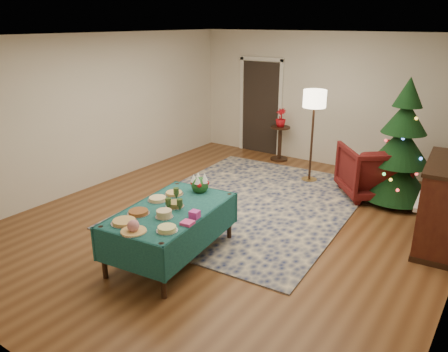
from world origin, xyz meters
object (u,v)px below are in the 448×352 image
Objects in this scene: potted_plant at (281,122)px; piano at (446,206)px; armchair at (372,168)px; floor_lamp at (314,104)px; buffet_table at (171,219)px; side_table at (280,144)px; christmas_tree at (401,148)px; gift_box at (195,214)px.

piano reaches higher than potted_plant.
armchair is 0.58× the size of floor_lamp.
armchair reaches higher than buffet_table.
side_table is 4.23m from piano.
buffet_table is 1.84× the size of armchair.
side_table is (-2.28, 0.96, -0.14)m from armchair.
potted_plant is at bearing 100.38° from buffet_table.
floor_lamp is 3.00m from piano.
side_table is 2.94m from christmas_tree.
potted_plant is (-2.28, 0.96, 0.35)m from armchair.
gift_box is 3.73m from armchair.
buffet_table is 3.83m from armchair.
gift_box is 0.11× the size of armchair.
buffet_table is 4.58m from side_table.
christmas_tree reaches higher than piano.
christmas_tree reaches higher than armchair.
potted_plant is (-1.24, 4.53, 0.13)m from gift_box.
gift_box is (0.41, -0.03, 0.18)m from buffet_table.
buffet_table is 2.48× the size of side_table.
side_table is at bearing 105.26° from gift_box.
floor_lamp is 2.31× the size of side_table.
piano reaches higher than armchair.
christmas_tree reaches higher than buffet_table.
armchair is (1.45, 3.54, -0.04)m from buffet_table.
armchair is at bearing 73.76° from gift_box.
floor_lamp is 1.75m from side_table.
christmas_tree is (1.62, -0.16, -0.52)m from floor_lamp.
buffet_table is at bearing -94.10° from floor_lamp.
gift_box is 0.28× the size of potted_plant.
armchair is at bearing 67.67° from buffet_table.
floor_lamp is at bearing -37.38° from side_table.
gift_box is 3.84m from christmas_tree.
floor_lamp is 0.83× the size of christmas_tree.
armchair is 1.35× the size of side_table.
piano reaches higher than side_table.
armchair is 2.50m from potted_plant.
christmas_tree reaches higher than gift_box.
christmas_tree is at bearing 67.52° from gift_box.
piano is at bearing -31.25° from side_table.
potted_plant is at bearing -62.36° from armchair.
buffet_table is at bearing -140.33° from piano.
piano is (1.33, -1.23, 0.08)m from armchair.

